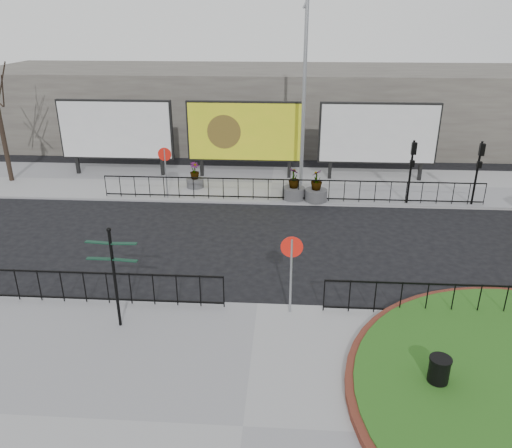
# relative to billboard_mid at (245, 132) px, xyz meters

# --- Properties ---
(ground) EXTENTS (90.00, 90.00, 0.00)m
(ground) POSITION_rel_billboard_mid_xyz_m (1.50, -12.97, -2.60)
(ground) COLOR black
(ground) RESTS_ON ground
(pavement_near) EXTENTS (30.00, 10.00, 0.12)m
(pavement_near) POSITION_rel_billboard_mid_xyz_m (1.50, -17.97, -2.54)
(pavement_near) COLOR gray
(pavement_near) RESTS_ON ground
(pavement_far) EXTENTS (44.00, 6.00, 0.12)m
(pavement_far) POSITION_rel_billboard_mid_xyz_m (1.50, -0.97, -2.54)
(pavement_far) COLOR gray
(pavement_far) RESTS_ON ground
(railing_near_left) EXTENTS (10.00, 0.10, 1.10)m
(railing_near_left) POSITION_rel_billboard_mid_xyz_m (-4.50, -13.27, -1.93)
(railing_near_left) COLOR black
(railing_near_left) RESTS_ON pavement_near
(railing_near_right) EXTENTS (9.00, 0.10, 1.10)m
(railing_near_right) POSITION_rel_billboard_mid_xyz_m (8.00, -13.27, -1.93)
(railing_near_right) COLOR black
(railing_near_right) RESTS_ON pavement_near
(railing_far) EXTENTS (18.00, 0.10, 1.10)m
(railing_far) POSITION_rel_billboard_mid_xyz_m (2.50, -3.67, -1.93)
(railing_far) COLOR black
(railing_far) RESTS_ON pavement_far
(speed_sign_far) EXTENTS (0.64, 0.07, 2.47)m
(speed_sign_far) POSITION_rel_billboard_mid_xyz_m (-3.50, -3.57, -0.68)
(speed_sign_far) COLOR gray
(speed_sign_far) RESTS_ON pavement_far
(speed_sign_near) EXTENTS (0.64, 0.07, 2.47)m
(speed_sign_near) POSITION_rel_billboard_mid_xyz_m (2.50, -13.37, -0.68)
(speed_sign_near) COLOR gray
(speed_sign_near) RESTS_ON pavement_near
(billboard_left) EXTENTS (6.20, 0.31, 4.10)m
(billboard_left) POSITION_rel_billboard_mid_xyz_m (-7.00, 0.00, 0.00)
(billboard_left) COLOR black
(billboard_left) RESTS_ON pavement_far
(billboard_mid) EXTENTS (6.20, 0.31, 4.10)m
(billboard_mid) POSITION_rel_billboard_mid_xyz_m (0.00, 0.00, 0.00)
(billboard_mid) COLOR black
(billboard_mid) RESTS_ON pavement_far
(billboard_right) EXTENTS (6.20, 0.31, 4.10)m
(billboard_right) POSITION_rel_billboard_mid_xyz_m (7.00, 0.00, 0.00)
(billboard_right) COLOR black
(billboard_right) RESTS_ON pavement_far
(lamp_post) EXTENTS (0.74, 0.18, 9.23)m
(lamp_post) POSITION_rel_billboard_mid_xyz_m (3.01, -1.97, 2.23)
(lamp_post) COLOR gray
(lamp_post) RESTS_ON pavement_far
(signal_pole_a) EXTENTS (0.22, 0.26, 3.00)m
(signal_pole_a) POSITION_rel_billboard_mid_xyz_m (8.00, -3.63, -0.50)
(signal_pole_a) COLOR black
(signal_pole_a) RESTS_ON pavement_far
(signal_pole_b) EXTENTS (0.22, 0.26, 3.00)m
(signal_pole_b) POSITION_rel_billboard_mid_xyz_m (11.00, -3.63, -0.50)
(signal_pole_b) COLOR black
(signal_pole_b) RESTS_ON pavement_far
(building_backdrop) EXTENTS (40.00, 10.00, 5.00)m
(building_backdrop) POSITION_rel_billboard_mid_xyz_m (1.50, 9.03, -0.10)
(building_backdrop) COLOR #68645B
(building_backdrop) RESTS_ON ground
(fingerpost_sign) EXTENTS (1.43, 0.28, 3.05)m
(fingerpost_sign) POSITION_rel_billboard_mid_xyz_m (-2.36, -14.39, -0.64)
(fingerpost_sign) COLOR black
(fingerpost_sign) RESTS_ON pavement_near
(litter_bin) EXTENTS (0.53, 0.53, 0.87)m
(litter_bin) POSITION_rel_billboard_mid_xyz_m (6.00, -16.47, -2.04)
(litter_bin) COLOR black
(litter_bin) RESTS_ON pavement_near
(planter_a) EXTENTS (0.87, 0.87, 1.32)m
(planter_a) POSITION_rel_billboard_mid_xyz_m (-2.43, -1.97, -2.01)
(planter_a) COLOR #4C4C4F
(planter_a) RESTS_ON pavement_far
(planter_b) EXTENTS (1.08, 1.08, 1.54)m
(planter_b) POSITION_rel_billboard_mid_xyz_m (2.64, -3.38, -1.96)
(planter_b) COLOR #4C4C4F
(planter_b) RESTS_ON pavement_far
(planter_c) EXTENTS (1.06, 1.06, 1.52)m
(planter_c) POSITION_rel_billboard_mid_xyz_m (3.70, -3.57, -1.97)
(planter_c) COLOR #4C4C4F
(planter_c) RESTS_ON pavement_far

